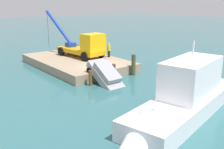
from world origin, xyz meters
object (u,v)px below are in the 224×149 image
(crane_truck, at_px, (85,46))
(moored_yacht, at_px, (175,111))
(salvaged_car, at_px, (107,77))
(dock_worker, at_px, (109,50))

(crane_truck, distance_m, moored_yacht, 16.59)
(salvaged_car, bearing_deg, crane_truck, 161.91)
(dock_worker, height_order, moored_yacht, moored_yacht)
(salvaged_car, height_order, moored_yacht, moored_yacht)
(dock_worker, relative_size, salvaged_car, 0.40)
(crane_truck, xyz_separation_m, salvaged_car, (7.36, -2.40, -1.57))
(crane_truck, height_order, salvaged_car, crane_truck)
(dock_worker, xyz_separation_m, moored_yacht, (14.73, -6.17, -1.03))
(crane_truck, bearing_deg, moored_yacht, -13.10)
(dock_worker, relative_size, moored_yacht, 0.12)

